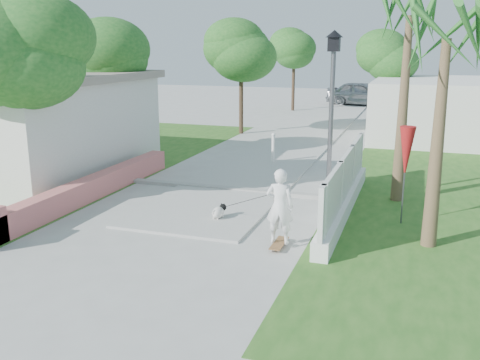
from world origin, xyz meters
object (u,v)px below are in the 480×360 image
at_px(patio_umbrella, 406,153).
at_px(parked_car, 363,94).
at_px(dog, 219,212).
at_px(skateboarder, 249,202).
at_px(street_lamp, 331,113).
at_px(bollard, 273,147).

distance_m(patio_umbrella, parked_car, 25.98).
relative_size(dog, parked_car, 0.11).
height_order(patio_umbrella, skateboarder, patio_umbrella).
bearing_deg(dog, street_lamp, 58.51).
distance_m(patio_umbrella, skateboarder, 3.78).
bearing_deg(street_lamp, parked_car, 93.93).
height_order(bollard, patio_umbrella, patio_umbrella).
xyz_separation_m(bollard, skateboarder, (1.40, -7.27, 0.14)).
bearing_deg(bollard, street_lamp, -59.04).
relative_size(bollard, dog, 1.97).
height_order(patio_umbrella, dog, patio_umbrella).
distance_m(street_lamp, dog, 3.81).
distance_m(street_lamp, parked_car, 24.82).
height_order(skateboarder, parked_car, parked_car).
relative_size(patio_umbrella, skateboarder, 1.08).
height_order(street_lamp, dog, street_lamp).
height_order(bollard, parked_car, parked_car).
relative_size(patio_umbrella, dog, 4.16).
bearing_deg(street_lamp, dog, -136.65).
bearing_deg(skateboarder, street_lamp, -118.88).
height_order(street_lamp, parked_car, street_lamp).
distance_m(bollard, dog, 6.65).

